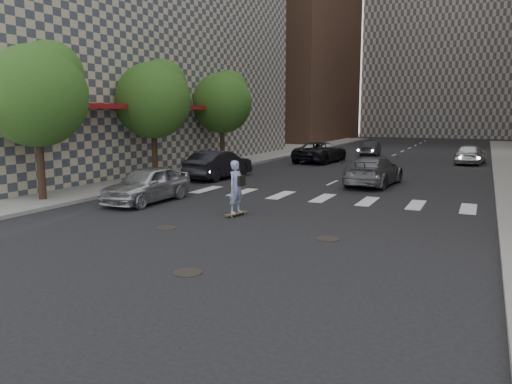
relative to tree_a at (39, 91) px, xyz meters
The scene contains 15 objects.
ground 10.99m from the tree_a, 18.35° to the right, with size 160.00×160.00×0.00m, color black.
sidewalk_left 18.19m from the tree_a, 106.66° to the left, with size 13.00×80.00×0.15m, color gray.
tree_a is the anchor object (origin of this frame).
tree_b 8.00m from the tree_a, 90.00° to the left, with size 4.20×4.20×6.60m.
tree_c 16.00m from the tree_a, 90.00° to the left, with size 4.20×4.20×6.60m.
manhole_a 12.91m from the tree_a, 27.88° to the right, with size 0.70×0.70×0.02m, color black.
manhole_b 8.99m from the tree_a, 14.56° to the right, with size 0.70×0.70×0.02m, color black.
manhole_c 13.62m from the tree_a, ahead, with size 0.70×0.70×0.02m, color black.
skateboarder 9.44m from the tree_a, ahead, with size 0.62×1.06×2.05m.
silver_sedan 5.82m from the tree_a, 24.26° to the left, with size 1.82×4.53×1.54m, color #B1B3B8.
traffic_car_a 10.99m from the tree_a, 73.33° to the left, with size 1.72×4.93×1.62m, color black.
traffic_car_b 16.40m from the tree_a, 42.98° to the left, with size 2.15×5.28×1.53m, color #56585D.
traffic_car_c 22.59m from the tree_a, 75.90° to the left, with size 2.60×5.65×1.57m, color black.
traffic_car_d 29.80m from the tree_a, 57.31° to the left, with size 1.79×4.44×1.51m, color #B7BBBF.
traffic_car_e 30.15m from the tree_a, 74.98° to the left, with size 1.41×4.03×1.33m, color black.
Camera 1 is at (7.44, -12.18, 3.76)m, focal length 35.00 mm.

